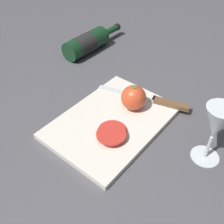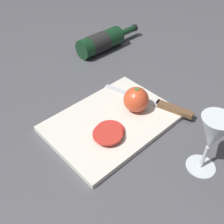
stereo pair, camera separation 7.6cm
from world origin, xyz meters
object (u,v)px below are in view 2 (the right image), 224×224
wine_bottle (102,42)px  whole_tomato (136,100)px  wine_glass (212,135)px  tomato_slice_stack_near (109,132)px  knife (166,106)px

wine_bottle → whole_tomato: bearing=-117.0°
wine_glass → tomato_slice_stack_near: bearing=114.8°
wine_bottle → knife: (-0.12, -0.43, -0.02)m
tomato_slice_stack_near → whole_tomato: bearing=10.0°
knife → tomato_slice_stack_near: tomato_slice_stack_near is taller
whole_tomato → knife: whole_tomato is taller
wine_bottle → tomato_slice_stack_near: size_ratio=3.03×
wine_bottle → whole_tomato: (-0.19, -0.37, 0.02)m
wine_glass → whole_tomato: (0.03, 0.26, -0.06)m
wine_glass → whole_tomato: wine_glass is taller
wine_bottle → whole_tomato: 0.42m
wine_bottle → tomato_slice_stack_near: (-0.32, -0.39, -0.01)m
tomato_slice_stack_near → knife: bearing=-10.0°
wine_bottle → wine_glass: (-0.22, -0.63, 0.08)m
wine_glass → knife: (0.10, 0.20, -0.09)m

